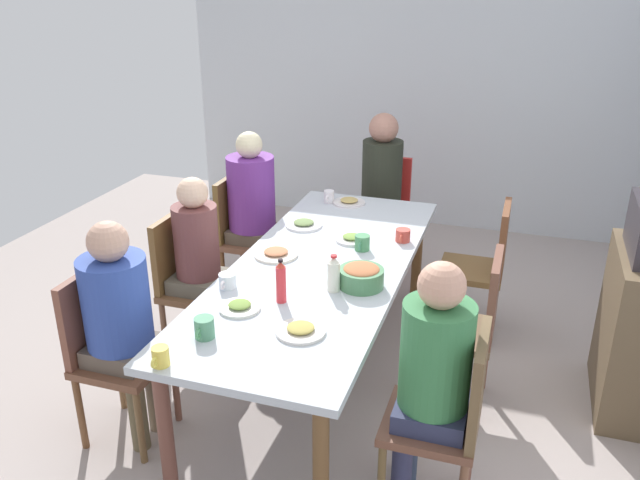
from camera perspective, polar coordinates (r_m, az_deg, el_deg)
The scene contains 30 objects.
ground_plane at distance 3.98m, azimuth -0.00°, elevation -11.68°, with size 6.48×6.48×0.00m, color #A79993.
wall_left at distance 6.04m, azimuth 8.39°, elevation 13.50°, with size 0.12×4.22×2.60m, color silver.
dining_table at distance 3.65m, azimuth -0.00°, elevation -3.14°, with size 2.41×0.93×0.73m.
chair_0 at distance 4.03m, azimuth -11.51°, elevation -3.32°, with size 0.40×0.40×0.90m.
person_0 at distance 3.92m, azimuth -10.50°, elevation -1.30°, with size 0.30×0.30×1.16m.
chair_1 at distance 4.30m, azimuth 14.18°, elevation -1.87°, with size 0.40×0.40×0.90m.
chair_2 at distance 4.68m, azimuth -6.79°, elevation 0.78°, with size 0.40×0.40×0.90m.
person_2 at distance 4.56m, azimuth -5.90°, elevation 3.36°, with size 0.33×0.33×1.24m.
chair_3 at distance 3.45m, azimuth -17.99°, elevation -8.85°, with size 0.40×0.40×0.90m.
person_3 at distance 3.30m, azimuth -17.14°, elevation -6.13°, with size 0.32×0.32×1.19m.
chair_4 at distance 3.58m, azimuth 13.06°, elevation -7.02°, with size 0.40×0.40×0.90m.
chair_5 at distance 5.12m, azimuth 5.52°, elevation 2.80°, with size 0.40×0.40×0.90m.
person_5 at distance 4.96m, azimuth 5.40°, elevation 5.20°, with size 0.30×0.30×1.27m.
chair_6 at distance 2.91m, azimuth 11.35°, elevation -14.63°, with size 0.40×0.40×0.90m.
person_6 at distance 2.79m, azimuth 9.80°, elevation -10.99°, with size 0.30×0.30×1.20m.
plate_0 at distance 3.74m, azimuth -3.87°, elevation -1.18°, with size 0.25×0.25×0.04m.
plate_1 at distance 2.97m, azimuth -1.70°, elevation -7.87°, with size 0.23×0.23×0.04m.
plate_2 at distance 4.15m, azimuth -1.43°, elevation 1.40°, with size 0.23×0.23×0.04m.
plate_3 at distance 3.19m, azimuth -7.04°, elevation -5.82°, with size 0.20×0.20×0.04m.
plate_4 at distance 4.56m, azimuth 2.56°, elevation 3.36°, with size 0.22×0.22×0.04m.
plate_5 at distance 3.94m, azimuth 2.81°, elevation 0.13°, with size 0.20×0.20×0.04m.
bowl_0 at distance 3.37m, azimuth 3.64°, elevation -3.16°, with size 0.23×0.23×0.12m.
cup_0 at distance 3.80m, azimuth 3.71°, elevation -0.25°, with size 0.12×0.09×0.09m.
cup_1 at distance 4.57m, azimuth 0.78°, elevation 3.81°, with size 0.11×0.07×0.09m.
cup_2 at distance 2.81m, azimuth -13.80°, elevation -9.89°, with size 0.11×0.07×0.09m.
cup_3 at distance 2.96m, azimuth -10.10°, elevation -7.59°, with size 0.13×0.09×0.10m.
cup_4 at distance 3.39m, azimuth -8.11°, elevation -3.55°, with size 0.13×0.09×0.08m.
cup_5 at distance 3.95m, azimuth 7.26°, elevation 0.40°, with size 0.12×0.09×0.08m.
bottle_0 at distance 3.19m, azimuth -3.43°, elevation -3.68°, with size 0.05×0.05×0.23m.
bottle_1 at distance 3.30m, azimuth 1.20°, elevation -3.00°, with size 0.06×0.06×0.20m.
Camera 1 is at (3.12, 1.02, 2.26)m, focal length 36.58 mm.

